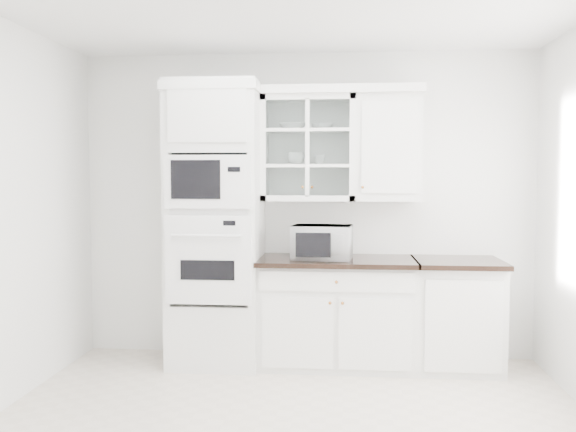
# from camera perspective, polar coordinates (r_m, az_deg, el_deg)

# --- Properties ---
(room_shell) EXTENTS (4.00, 3.50, 2.70)m
(room_shell) POSITION_cam_1_polar(r_m,az_deg,el_deg) (4.13, 0.62, 6.08)
(room_shell) COLOR white
(room_shell) RESTS_ON ground
(oven_column) EXTENTS (0.76, 0.68, 2.40)m
(oven_column) POSITION_cam_1_polar(r_m,az_deg,el_deg) (5.23, -6.75, -0.80)
(oven_column) COLOR white
(oven_column) RESTS_ON ground
(base_cabinet_run) EXTENTS (1.32, 0.67, 0.92)m
(base_cabinet_run) POSITION_cam_1_polar(r_m,az_deg,el_deg) (5.26, 4.57, -8.88)
(base_cabinet_run) COLOR white
(base_cabinet_run) RESTS_ON ground
(extra_base_cabinet) EXTENTS (0.72, 0.67, 0.92)m
(extra_base_cabinet) POSITION_cam_1_polar(r_m,az_deg,el_deg) (5.35, 15.47, -8.79)
(extra_base_cabinet) COLOR white
(extra_base_cabinet) RESTS_ON ground
(upper_cabinet_glass) EXTENTS (0.80, 0.33, 0.90)m
(upper_cabinet_glass) POSITION_cam_1_polar(r_m,az_deg,el_deg) (5.29, 1.93, 6.33)
(upper_cabinet_glass) COLOR white
(upper_cabinet_glass) RESTS_ON room_shell
(upper_cabinet_solid) EXTENTS (0.55, 0.33, 0.90)m
(upper_cabinet_solid) POSITION_cam_1_polar(r_m,az_deg,el_deg) (5.29, 9.29, 6.28)
(upper_cabinet_solid) COLOR white
(upper_cabinet_solid) RESTS_ON room_shell
(crown_molding) EXTENTS (2.14, 0.38, 0.07)m
(crown_molding) POSITION_cam_1_polar(r_m,az_deg,el_deg) (5.31, 0.77, 11.57)
(crown_molding) COLOR white
(crown_molding) RESTS_ON room_shell
(countertop_microwave) EXTENTS (0.53, 0.46, 0.28)m
(countertop_microwave) POSITION_cam_1_polar(r_m,az_deg,el_deg) (5.11, 3.23, -2.44)
(countertop_microwave) COLOR white
(countertop_microwave) RESTS_ON base_cabinet_run
(bowl_a) EXTENTS (0.26, 0.26, 0.06)m
(bowl_a) POSITION_cam_1_polar(r_m,az_deg,el_deg) (5.29, 0.44, 8.37)
(bowl_a) COLOR white
(bowl_a) RESTS_ON upper_cabinet_glass
(bowl_b) EXTENTS (0.22, 0.22, 0.06)m
(bowl_b) POSITION_cam_1_polar(r_m,az_deg,el_deg) (5.30, 3.25, 8.35)
(bowl_b) COLOR white
(bowl_b) RESTS_ON upper_cabinet_glass
(cup_a) EXTENTS (0.16, 0.16, 0.11)m
(cup_a) POSITION_cam_1_polar(r_m,az_deg,el_deg) (5.30, 0.74, 5.39)
(cup_a) COLOR white
(cup_a) RESTS_ON upper_cabinet_glass
(cup_b) EXTENTS (0.11, 0.11, 0.09)m
(cup_b) POSITION_cam_1_polar(r_m,az_deg,el_deg) (5.27, 2.99, 5.28)
(cup_b) COLOR white
(cup_b) RESTS_ON upper_cabinet_glass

